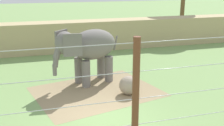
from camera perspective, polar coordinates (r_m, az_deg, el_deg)
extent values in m
plane|color=#759956|center=(11.44, -1.49, -11.17)|extent=(120.00, 120.00, 0.00)
cube|color=#937F5B|center=(14.05, -3.15, -5.73)|extent=(6.67, 5.72, 0.01)
cube|color=tan|center=(22.01, -9.37, 5.31)|extent=(36.00, 1.80, 2.26)
cylinder|color=slate|center=(14.48, -5.24, -2.17)|extent=(0.44, 0.44, 1.39)
cylinder|color=slate|center=(15.11, -6.72, -1.41)|extent=(0.44, 0.44, 1.39)
cylinder|color=slate|center=(15.21, -0.65, -1.18)|extent=(0.44, 0.44, 1.39)
cylinder|color=slate|center=(15.81, -2.23, -0.50)|extent=(0.44, 0.44, 1.39)
ellipsoid|color=slate|center=(14.78, -3.77, 3.75)|extent=(2.89, 2.16, 1.59)
ellipsoid|color=slate|center=(13.96, -9.43, 3.97)|extent=(1.29, 1.35, 1.14)
cube|color=slate|center=(13.48, -7.92, 3.60)|extent=(0.90, 0.19, 1.09)
cube|color=slate|center=(14.52, -10.13, 4.42)|extent=(0.71, 0.69, 1.09)
cylinder|color=slate|center=(13.87, -10.93, 2.08)|extent=(0.56, 0.46, 0.62)
cylinder|color=slate|center=(13.94, -11.27, 0.27)|extent=(0.42, 0.36, 0.58)
cylinder|color=slate|center=(14.02, -11.47, -1.38)|extent=(0.26, 0.26, 0.55)
cylinder|color=slate|center=(15.59, 0.73, 4.08)|extent=(0.32, 0.19, 0.79)
sphere|color=gray|center=(13.57, 3.35, -4.52)|extent=(0.90, 0.90, 0.90)
cylinder|color=brown|center=(7.76, 4.70, -9.07)|extent=(0.19, 0.19, 3.93)
cylinder|color=#B7B7BC|center=(7.99, 4.63, -12.25)|extent=(10.44, 0.02, 0.02)
cylinder|color=#B7B7BC|center=(7.65, 4.77, -7.20)|extent=(10.44, 0.02, 0.02)
cylinder|color=#B7B7BC|center=(7.37, 4.91, -1.73)|extent=(10.44, 0.02, 0.02)
cylinder|color=#B7B7BC|center=(7.17, 5.06, 4.10)|extent=(10.44, 0.02, 0.02)
cylinder|color=brown|center=(30.98, 14.11, 12.09)|extent=(0.44, 0.44, 6.40)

